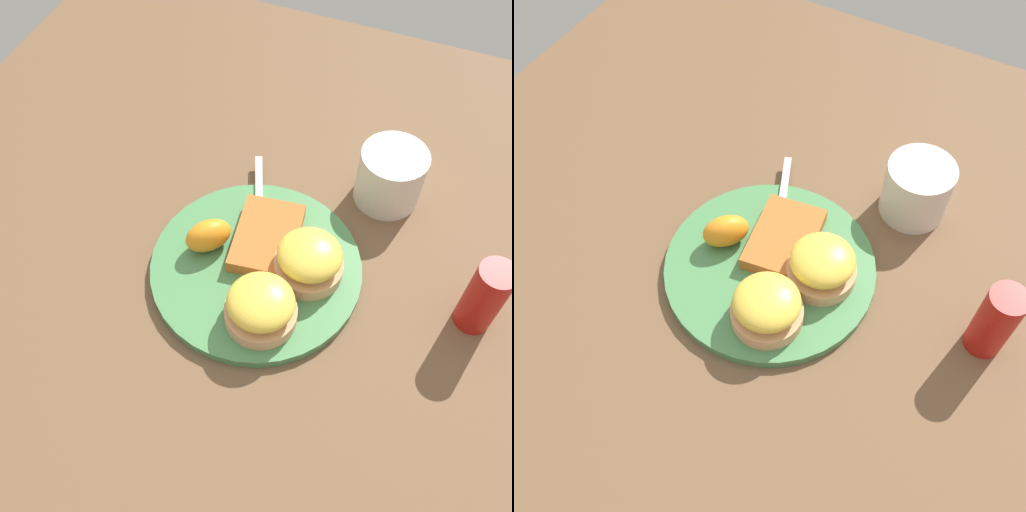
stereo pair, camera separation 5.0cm
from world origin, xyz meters
The scene contains 9 objects.
ground_plane centered at (0.00, 0.00, 0.00)m, with size 1.10×1.10×0.00m, color brown.
plate centered at (0.00, 0.00, 0.01)m, with size 0.27×0.27×0.01m, color #47844C.
sandwich_benedict_left centered at (-0.07, -0.03, 0.04)m, with size 0.09×0.09×0.06m.
sandwich_benedict_right centered at (0.01, -0.06, 0.04)m, with size 0.09×0.09×0.06m.
hashbrown_patty centered at (0.04, 0.00, 0.02)m, with size 0.11×0.08×0.02m, color #BB652B.
orange_wedge centered at (0.01, 0.07, 0.04)m, with size 0.06×0.04×0.04m, color orange.
fork centered at (0.04, 0.01, 0.02)m, with size 0.23×0.11×0.00m.
cup centered at (0.18, -0.12, 0.04)m, with size 0.12×0.09×0.08m.
condiment_bottle centered at (0.03, -0.27, 0.05)m, with size 0.04×0.04×0.11m, color #B21914.
Camera 2 is at (-0.36, -0.20, 0.64)m, focal length 42.00 mm.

